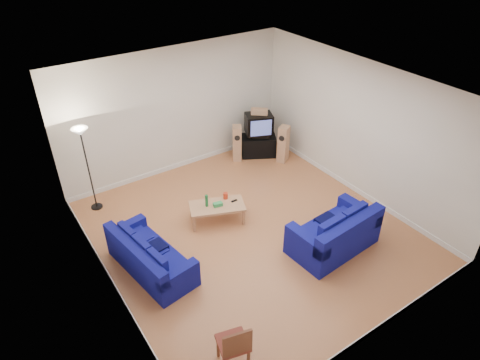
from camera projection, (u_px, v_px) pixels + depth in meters
room at (251, 170)px, 8.34m from camera, size 6.01×6.51×3.21m
sofa_three_seat at (149, 259)px, 8.08m from camera, size 1.12×2.04×0.75m
sofa_loveseat at (335, 235)px, 8.56m from camera, size 1.85×1.12×0.89m
coffee_table at (217, 207)px, 9.28m from camera, size 1.32×0.99×0.43m
bottle at (207, 201)px, 9.15m from camera, size 0.09×0.09×0.28m
tissue_box at (218, 204)px, 9.21m from camera, size 0.21×0.14×0.08m
red_canister at (226, 196)px, 9.43m from camera, size 0.11×0.11×0.14m
remote at (234, 201)px, 9.37m from camera, size 0.14×0.04×0.02m
tv_stand at (258, 146)px, 11.81m from camera, size 1.06×0.90×0.57m
av_receiver at (261, 135)px, 11.62m from camera, size 0.59×0.57×0.11m
television at (259, 124)px, 11.45m from camera, size 0.85×0.75×0.54m
centre_speaker at (259, 112)px, 11.28m from camera, size 0.45×0.41×0.15m
speaker_left at (237, 143)px, 11.47m from camera, size 0.35×0.37×1.00m
speaker_right at (283, 144)px, 11.41m from camera, size 0.38×0.35×1.02m
floor_lamp at (83, 143)px, 8.99m from camera, size 0.35×0.35×2.03m
dining_chair at (234, 345)px, 6.25m from camera, size 0.54×0.54×0.93m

